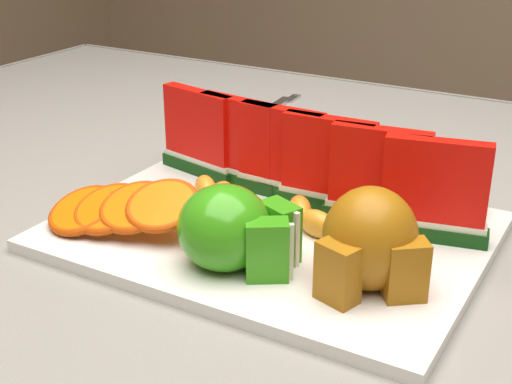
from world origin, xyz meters
TOP-DOWN VIEW (x-y plane):
  - table at (0.00, 0.00)m, footprint 1.40×0.90m
  - tablecloth at (0.00, 0.00)m, footprint 1.53×1.03m
  - platter at (0.02, -0.09)m, footprint 0.40×0.30m
  - apple_cluster at (0.03, -0.17)m, footprint 0.11×0.09m
  - pear_cluster at (0.14, -0.14)m, footprint 0.10×0.10m
  - fork at (-0.18, 0.28)m, footprint 0.03×0.20m
  - watermelon_row at (0.02, -0.02)m, footprint 0.39×0.07m
  - orange_fan_front at (-0.10, -0.16)m, footprint 0.16×0.11m
  - orange_fan_back at (0.03, 0.04)m, footprint 0.33×0.10m
  - tangerine_segments at (0.03, -0.08)m, footprint 0.26×0.08m

SIDE VIEW (x-z plane):
  - table at x=0.00m, z-range 0.28..1.03m
  - tablecloth at x=0.00m, z-range 0.62..0.82m
  - fork at x=-0.18m, z-range 0.76..0.76m
  - platter at x=0.02m, z-range 0.76..0.77m
  - tangerine_segments at x=0.03m, z-range 0.77..0.80m
  - orange_fan_back at x=0.03m, z-range 0.77..0.81m
  - orange_fan_front at x=-0.10m, z-range 0.77..0.82m
  - apple_cluster at x=0.03m, z-range 0.76..0.84m
  - pear_cluster at x=0.14m, z-range 0.76..0.85m
  - watermelon_row at x=0.02m, z-range 0.77..0.87m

